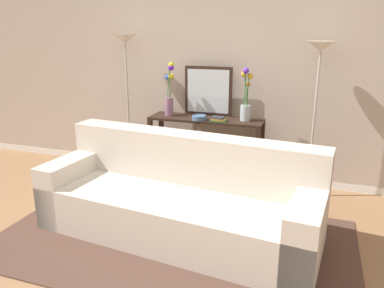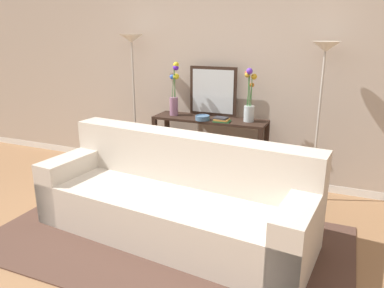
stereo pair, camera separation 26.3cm
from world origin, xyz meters
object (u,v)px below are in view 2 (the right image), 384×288
at_px(console_table, 209,139).
at_px(couch, 175,201).
at_px(vase_short_flowers, 249,101).
at_px(book_row_under_console, 184,175).
at_px(wall_mirror, 213,91).
at_px(vase_tall_flowers, 174,95).
at_px(floor_lamp_left, 133,66).
at_px(floor_lamp_right, 323,78).
at_px(fruit_bowl, 203,118).
at_px(book_stack, 222,120).

bearing_deg(console_table, couch, -84.22).
relative_size(vase_short_flowers, book_row_under_console, 1.37).
distance_m(couch, book_row_under_console, 1.32).
xyz_separation_m(wall_mirror, vase_tall_flowers, (-0.43, -0.16, -0.04)).
bearing_deg(floor_lamp_left, floor_lamp_right, 0.00).
xyz_separation_m(floor_lamp_left, vase_tall_flowers, (0.56, -0.01, -0.31)).
xyz_separation_m(wall_mirror, vase_short_flowers, (0.48, -0.14, -0.06)).
height_order(wall_mirror, vase_short_flowers, vase_short_flowers).
bearing_deg(wall_mirror, fruit_bowl, -94.35).
bearing_deg(floor_lamp_right, floor_lamp_left, -180.00).
xyz_separation_m(floor_lamp_right, vase_tall_flowers, (-1.65, -0.01, -0.27)).
bearing_deg(floor_lamp_right, vase_tall_flowers, -179.77).
relative_size(console_table, wall_mirror, 2.30).
bearing_deg(wall_mirror, couch, -83.96).
height_order(floor_lamp_left, floor_lamp_right, floor_lamp_left).
height_order(console_table, book_row_under_console, console_table).
bearing_deg(vase_tall_flowers, book_stack, -9.39).
bearing_deg(fruit_bowl, console_table, 70.10).
bearing_deg(wall_mirror, vase_tall_flowers, -159.30).
distance_m(floor_lamp_left, book_row_under_console, 1.48).
height_order(wall_mirror, book_row_under_console, wall_mirror).
bearing_deg(vase_tall_flowers, fruit_bowl, -15.74).
bearing_deg(book_row_under_console, floor_lamp_left, 179.82).
distance_m(couch, wall_mirror, 1.59).
xyz_separation_m(couch, vase_tall_flowers, (-0.57, 1.21, 0.74)).
bearing_deg(floor_lamp_right, book_stack, -173.78).
bearing_deg(console_table, vase_short_flowers, 2.31).
distance_m(couch, vase_short_flowers, 1.47).
distance_m(couch, floor_lamp_left, 1.97).
distance_m(console_table, book_stack, 0.34).
relative_size(fruit_bowl, book_stack, 0.85).
bearing_deg(wall_mirror, floor_lamp_right, -7.24).
bearing_deg(vase_short_flowers, fruit_bowl, -164.59).
relative_size(couch, vase_tall_flowers, 4.06).
bearing_deg(couch, console_table, 95.78).
relative_size(floor_lamp_left, book_stack, 9.08).
xyz_separation_m(vase_tall_flowers, book_row_under_console, (0.12, 0.00, -1.00)).
distance_m(vase_tall_flowers, book_stack, 0.68).
distance_m(floor_lamp_left, vase_short_flowers, 1.51).
relative_size(couch, wall_mirror, 4.42).
height_order(wall_mirror, book_stack, wall_mirror).
xyz_separation_m(fruit_bowl, book_row_under_console, (-0.28, 0.12, -0.78)).
bearing_deg(book_stack, console_table, 148.96).
xyz_separation_m(wall_mirror, fruit_bowl, (-0.02, -0.28, -0.26)).
bearing_deg(vase_short_flowers, wall_mirror, 163.83).
xyz_separation_m(couch, wall_mirror, (-0.14, 1.37, 0.78)).
height_order(fruit_bowl, book_stack, fruit_bowl).
bearing_deg(book_row_under_console, floor_lamp_right, 0.08).
height_order(vase_tall_flowers, vase_short_flowers, vase_tall_flowers).
bearing_deg(couch, floor_lamp_left, 133.05).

